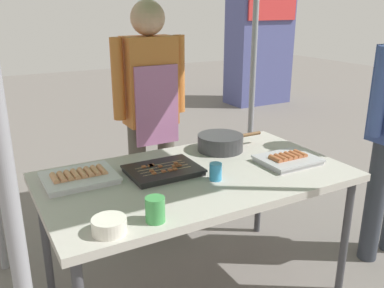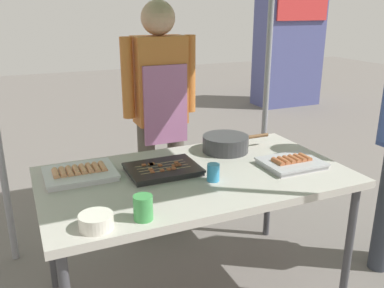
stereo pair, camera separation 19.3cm
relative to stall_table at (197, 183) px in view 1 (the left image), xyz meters
The scene contains 10 objects.
stall_table is the anchor object (origin of this frame).
tray_grilled_sausages 0.54m from the stall_table, 11.92° to the right, with size 0.32×0.26×0.05m.
tray_meat_skewers 0.19m from the stall_table, 149.83° to the left, with size 0.37×0.29×0.04m.
tray_pork_links 0.61m from the stall_table, 160.19° to the left, with size 0.36×0.29×0.05m.
cooking_wok 0.42m from the stall_table, 39.15° to the left, with size 0.44×0.28×0.10m.
condiment_bowl 0.70m from the stall_table, 149.01° to the right, with size 0.14×0.14×0.06m, color silver.
drink_cup_near_edge 0.16m from the stall_table, 70.02° to the right, with size 0.06×0.06×0.09m, color #338CBF.
drink_cup_by_wok 0.55m from the stall_table, 137.88° to the right, with size 0.08×0.08×0.11m, color #3F994C.
vendor_woman 0.83m from the stall_table, 83.96° to the left, with size 0.52×0.23×1.63m.
neighbor_stall_left 5.16m from the stall_table, 48.76° to the left, with size 1.03×0.59×1.94m.
Camera 1 is at (-1.00, -1.76, 1.59)m, focal length 38.77 mm.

